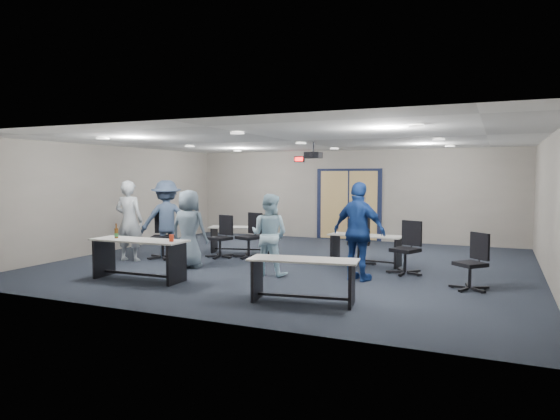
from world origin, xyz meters
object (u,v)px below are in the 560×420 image
at_px(table_back_right, 366,244).
at_px(person_navy, 359,231).
at_px(chair_back_c, 359,240).
at_px(person_gray, 129,221).
at_px(chair_loose_left, 163,235).
at_px(person_lightblue, 269,235).
at_px(person_plaid, 189,229).
at_px(chair_back_b, 249,236).
at_px(chair_back_d, 405,248).
at_px(chair_back_a, 220,237).
at_px(table_back_left, 242,235).
at_px(table_front_left, 139,252).
at_px(chair_loose_right, 470,262).
at_px(person_back, 167,219).
at_px(table_front_right, 303,273).

xyz_separation_m(table_back_right, person_navy, (0.29, -1.67, 0.47)).
bearing_deg(chair_back_c, person_gray, -172.66).
xyz_separation_m(chair_loose_left, person_lightblue, (3.09, -0.74, 0.25)).
xyz_separation_m(chair_loose_left, person_plaid, (1.20, -0.70, 0.27)).
xyz_separation_m(chair_back_b, chair_back_d, (3.72, -0.49, -0.01)).
bearing_deg(chair_back_a, table_back_left, 95.77).
height_order(chair_back_a, person_navy, person_navy).
height_order(chair_back_a, person_plaid, person_plaid).
height_order(table_front_left, person_gray, person_gray).
relative_size(table_back_right, chair_loose_right, 1.69).
bearing_deg(person_back, chair_back_d, 143.88).
relative_size(chair_back_c, person_gray, 0.59).
distance_m(chair_back_c, chair_loose_right, 2.82).
distance_m(table_back_left, chair_back_d, 4.38).
xyz_separation_m(chair_back_a, chair_back_b, (0.63, 0.25, 0.03)).
distance_m(table_back_right, chair_loose_right, 2.78).
bearing_deg(chair_back_b, table_front_left, -85.09).
distance_m(person_gray, person_plaid, 1.73).
bearing_deg(person_back, chair_back_b, 163.66).
bearing_deg(table_back_right, chair_back_a, -167.11).
relative_size(table_back_left, person_gray, 0.93).
height_order(table_back_left, chair_back_b, chair_back_b).
xyz_separation_m(table_back_right, person_gray, (-5.05, -1.69, 0.47)).
bearing_deg(chair_back_c, chair_loose_right, -44.43).
xyz_separation_m(chair_back_d, chair_loose_right, (1.25, -0.94, -0.04)).
xyz_separation_m(table_front_left, chair_back_c, (3.35, 3.17, 0.01)).
height_order(table_back_left, person_lightblue, person_lightblue).
distance_m(table_front_right, person_back, 5.20).
bearing_deg(chair_back_b, chair_loose_left, -134.62).
bearing_deg(person_lightblue, table_back_left, -50.07).
relative_size(table_back_right, chair_loose_left, 1.50).
bearing_deg(person_navy, table_front_left, 40.26).
bearing_deg(person_plaid, table_front_right, 147.21).
xyz_separation_m(table_front_right, person_back, (-4.47, 2.62, 0.45)).
relative_size(chair_loose_left, person_navy, 0.60).
xyz_separation_m(chair_back_a, person_navy, (3.67, -1.18, 0.42)).
bearing_deg(chair_back_d, person_gray, -146.90).
xyz_separation_m(table_front_left, chair_loose_right, (5.70, 1.60, -0.04)).
bearing_deg(table_back_right, person_gray, -156.87).
bearing_deg(chair_loose_left, person_navy, -31.67).
bearing_deg(chair_back_b, table_front_right, -32.94).
height_order(table_back_left, person_navy, person_navy).
distance_m(table_back_right, person_navy, 1.76).
bearing_deg(chair_back_c, chair_loose_left, -177.20).
relative_size(person_plaid, person_navy, 0.90).
height_order(table_front_left, chair_back_a, table_front_left).
bearing_deg(table_front_right, table_front_left, 165.85).
bearing_deg(chair_back_c, chair_back_d, -40.51).
bearing_deg(person_gray, table_back_right, -169.99).
height_order(chair_back_a, chair_back_d, chair_back_d).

